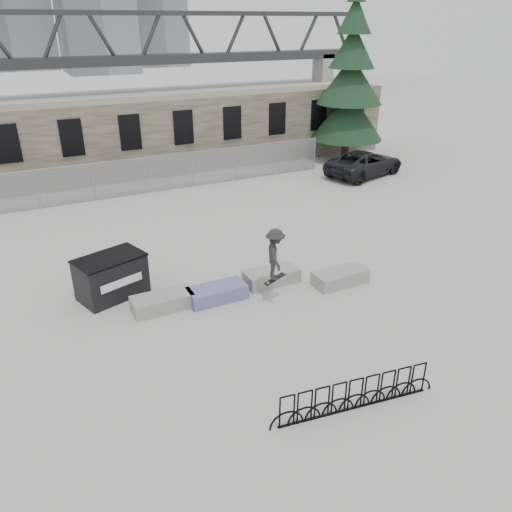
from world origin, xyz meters
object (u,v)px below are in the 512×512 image
Objects in this scene: planter_far_left at (162,302)px; dumpster at (111,277)px; bike_rack at (355,395)px; planter_center_right at (272,276)px; planter_offset at (340,277)px; skateboarder at (275,254)px; planter_center_left at (217,293)px; suv at (365,163)px; spruce_tree at (350,86)px.

dumpster reaches higher than planter_far_left.
planter_center_right is at bearing 78.99° from bike_rack.
planter_offset is 3.08m from skateboarder.
skateboarder is at bearing -18.31° from planter_far_left.
skateboarder reaches higher than planter_center_left.
planter_center_left is at bearing 111.00° from suv.
planter_center_left is at bearing -138.06° from spruce_tree.
dumpster is 22.32m from spruce_tree.
suv is (11.77, 9.71, 0.48)m from planter_center_right.
skateboarder is at bearing -28.07° from planter_center_left.
spruce_tree is (15.33, 13.78, 4.51)m from planter_center_left.
suv is at bearing -28.75° from skateboarder.
planter_center_right is 2.49m from planter_offset.
spruce_tree reaches higher than dumpster.
planter_center_right is 6.81m from bike_rack.
planter_center_left is 4.55m from planter_offset.
planter_center_left is at bearing -174.03° from planter_center_right.
bike_rack is (2.80, -6.70, 0.16)m from planter_far_left.
planter_center_left is 0.78× the size of dumpster.
planter_far_left is 1.04× the size of skateboarder.
bike_rack is 0.82× the size of suv.
suv reaches higher than planter_center_right.
planter_center_left is 1.00× the size of planter_offset.
planter_offset is at bearing -11.93° from planter_center_left.
planter_center_left is at bearing -8.02° from planter_far_left.
bike_rack is at bearing -81.60° from planter_center_left.
suv is (-1.31, -3.83, -4.04)m from spruce_tree.
suv is (17.13, 8.07, 0.00)m from dumpster.
dumpster is at bearing 100.84° from suv.
planter_center_right is 0.17× the size of spruce_tree.
planter_center_left is 0.37× the size of suv.
skateboarder is (0.78, 5.52, 1.30)m from bike_rack.
planter_offset is 14.50m from suv.
skateboarder is at bearing 179.68° from planter_offset.
planter_center_right is 0.78× the size of dumpster.
dumpster reaches higher than planter_center_right.
bike_rack is at bearing -67.34° from planter_far_left.
dumpster is 1.34× the size of skateboarder.
dumpster is at bearing 79.66° from skateboarder.
planter_far_left is at bearing 179.66° from planter_center_right.
planter_far_left is 18.59m from suv.
planter_center_right is at bearing -4.28° from skateboarder.
spruce_tree is at bearing 14.95° from dumpster.
dumpster reaches higher than planter_offset.
spruce_tree is at bearing 45.99° from planter_center_right.
spruce_tree reaches higher than suv.
bike_rack is at bearing -125.42° from spruce_tree.
dumpster is at bearing 162.93° from planter_center_right.
spruce_tree is at bearing 54.58° from bike_rack.
suv reaches higher than planter_center_left.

